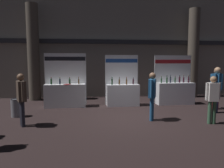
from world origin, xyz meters
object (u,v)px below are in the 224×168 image
at_px(trash_bin, 16,108).
at_px(visitor_4, 216,85).
at_px(exhibitor_booth_0, 65,93).
at_px(exhibitor_booth_2, 174,91).
at_px(exhibitor_booth_1, 122,93).
at_px(visitor_3, 217,85).
at_px(visitor_5, 152,92).
at_px(visitor_8, 213,96).
at_px(visitor_6, 21,95).

distance_m(trash_bin, visitor_4, 8.23).
height_order(exhibitor_booth_0, exhibitor_booth_2, exhibitor_booth_0).
distance_m(exhibitor_booth_1, visitor_4, 4.11).
height_order(exhibitor_booth_0, trash_bin, exhibitor_booth_0).
relative_size(visitor_3, visitor_5, 1.09).
bearing_deg(trash_bin, visitor_3, -2.17).
distance_m(visitor_4, visitor_8, 2.52).
relative_size(exhibitor_booth_0, visitor_5, 1.46).
distance_m(exhibitor_booth_0, exhibitor_booth_2, 5.23).
distance_m(exhibitor_booth_2, visitor_8, 3.37).
height_order(visitor_3, visitor_6, visitor_3).
bearing_deg(exhibitor_booth_1, visitor_3, -28.09).
xyz_separation_m(exhibitor_booth_0, exhibitor_booth_2, (5.23, 0.02, -0.01)).
bearing_deg(exhibitor_booth_2, visitor_4, -44.87).
distance_m(trash_bin, visitor_8, 6.98).
bearing_deg(visitor_8, exhibitor_booth_2, -82.09).
bearing_deg(visitor_6, visitor_8, -120.09).
relative_size(trash_bin, visitor_4, 0.38).
xyz_separation_m(trash_bin, visitor_4, (8.19, 0.34, 0.73)).
relative_size(exhibitor_booth_1, visitor_8, 1.50).
bearing_deg(visitor_3, trash_bin, 138.18).
distance_m(visitor_4, visitor_6, 7.76).
distance_m(exhibitor_booth_0, trash_bin, 2.33).
height_order(exhibitor_booth_0, visitor_5, exhibitor_booth_0).
relative_size(exhibitor_booth_1, exhibitor_booth_2, 1.00).
bearing_deg(exhibitor_booth_0, exhibitor_booth_1, -1.04).
distance_m(visitor_6, visitor_8, 6.16).
distance_m(visitor_3, visitor_6, 7.27).
bearing_deg(trash_bin, visitor_6, -64.50).
bearing_deg(trash_bin, exhibitor_booth_0, 44.53).
relative_size(trash_bin, visitor_6, 0.40).
bearing_deg(visitor_3, visitor_6, 147.83).
xyz_separation_m(exhibitor_booth_0, visitor_4, (6.54, -1.29, 0.44)).
bearing_deg(visitor_6, visitor_3, -108.23).
xyz_separation_m(visitor_3, visitor_6, (-7.21, -0.95, -0.10)).
height_order(exhibitor_booth_1, exhibitor_booth_2, exhibitor_booth_1).
xyz_separation_m(trash_bin, visitor_8, (6.74, -1.71, 0.59)).
height_order(exhibitor_booth_0, exhibitor_booth_1, exhibitor_booth_0).
relative_size(exhibitor_booth_1, visitor_5, 1.41).
relative_size(visitor_5, visitor_8, 1.06).
xyz_separation_m(visitor_4, visitor_6, (-7.60, -1.58, -0.05)).
bearing_deg(trash_bin, exhibitor_booth_2, 13.40).
xyz_separation_m(exhibitor_booth_2, visitor_4, (1.31, -1.30, 0.45)).
relative_size(exhibitor_booth_2, visitor_6, 1.41).
height_order(trash_bin, visitor_6, visitor_6).
bearing_deg(visitor_3, exhibitor_booth_1, 112.26).
bearing_deg(exhibitor_booth_2, trash_bin, -166.60).
height_order(trash_bin, visitor_3, visitor_3).
xyz_separation_m(exhibitor_booth_0, exhibitor_booth_1, (2.65, -0.05, -0.02)).
relative_size(exhibitor_booth_0, visitor_6, 1.46).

